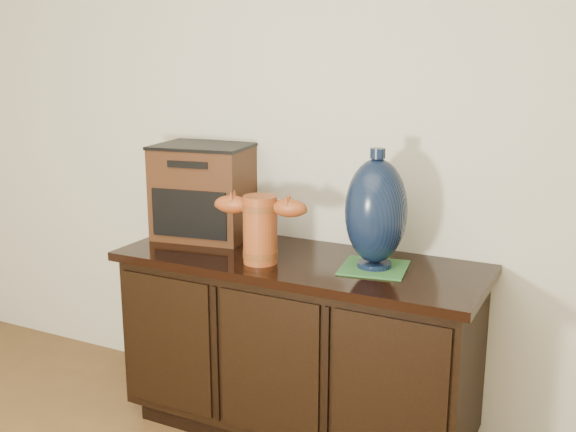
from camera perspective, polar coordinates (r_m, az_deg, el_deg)
The scene contains 6 objects.
sideboard at distance 2.79m, azimuth 0.89°, elevation -10.86°, with size 1.46×0.56×0.75m.
terracotta_vessel at distance 2.57m, azimuth -2.37°, elevation -0.80°, with size 0.37×0.16×0.26m.
tv_radio at distance 2.96m, azimuth -7.06°, elevation 2.12°, with size 0.45×0.38×0.41m.
green_mat at distance 2.55m, azimuth 7.30°, elevation -4.35°, with size 0.24×0.24×0.01m, color #2C622E.
lamp_base at distance 2.50m, azimuth 7.45°, elevation 0.37°, with size 0.26×0.26×0.45m.
spray_can at distance 2.82m, azimuth -2.07°, elevation -0.88°, with size 0.06×0.06×0.17m.
Camera 1 is at (1.11, -0.06, 1.54)m, focal length 42.00 mm.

